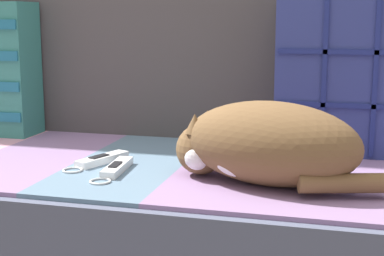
% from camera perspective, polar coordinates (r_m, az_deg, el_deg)
% --- Properties ---
extents(couch, '(2.02, 0.81, 0.40)m').
position_cam_1_polar(couch, '(1.62, -5.06, -9.86)').
color(couch, '#3D3838').
rests_on(couch, ground_plane).
extents(sofa_backrest, '(1.98, 0.14, 0.57)m').
position_cam_1_polar(sofa_backrest, '(1.83, -1.69, 8.25)').
color(sofa_backrest, '#474242').
rests_on(sofa_backrest, couch).
extents(throw_pillow_quilted, '(0.38, 0.14, 0.41)m').
position_cam_1_polar(throw_pillow_quilted, '(1.62, 15.02, 4.83)').
color(throw_pillow_quilted, navy).
rests_on(throw_pillow_quilted, couch).
extents(sleeping_cat, '(0.47, 0.29, 0.18)m').
position_cam_1_polar(sleeping_cat, '(1.29, 6.86, -1.64)').
color(sleeping_cat, brown).
rests_on(sleeping_cat, couch).
extents(game_remote_near, '(0.06, 0.21, 0.02)m').
position_cam_1_polar(game_remote_near, '(1.41, -7.53, -3.90)').
color(game_remote_near, white).
rests_on(game_remote_near, couch).
extents(game_remote_far, '(0.11, 0.21, 0.02)m').
position_cam_1_polar(game_remote_far, '(1.50, -8.89, -3.09)').
color(game_remote_far, white).
rests_on(game_remote_far, couch).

